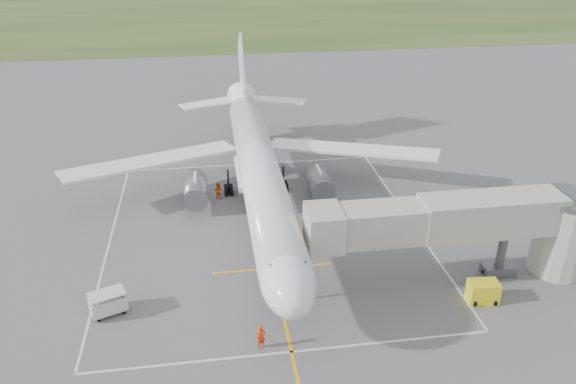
{
  "coord_description": "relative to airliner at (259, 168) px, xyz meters",
  "views": [
    {
      "loc": [
        -4.5,
        -48.62,
        26.32
      ],
      "look_at": [
        2.13,
        -4.0,
        4.0
      ],
      "focal_mm": 35.0,
      "sensor_mm": 36.0,
      "label": 1
    }
  ],
  "objects": [
    {
      "name": "ground",
      "position": [
        0.0,
        -0.75,
        -4.39
      ],
      "size": [
        700.0,
        700.0,
        0.0
      ],
      "primitive_type": "plane",
      "color": "#575759",
      "rests_on": "ground"
    },
    {
      "name": "grass_strip",
      "position": [
        0.0,
        129.25,
        -4.38
      ],
      "size": [
        700.0,
        120.0,
        0.02
      ],
      "primitive_type": "cube",
      "color": "#2F4920",
      "rests_on": "ground"
    },
    {
      "name": "apron_markings",
      "position": [
        0.0,
        -6.57,
        -4.38
      ],
      "size": [
        28.2,
        60.0,
        0.01
      ],
      "color": "#EFAD0E",
      "rests_on": "ground"
    },
    {
      "name": "airliner",
      "position": [
        0.0,
        0.0,
        0.0
      ],
      "size": [
        38.93,
        46.75,
        13.52
      ],
      "color": "white",
      "rests_on": "ground"
    },
    {
      "name": "jet_bridge",
      "position": [
        15.72,
        -14.25,
        0.35
      ],
      "size": [
        23.4,
        5.0,
        7.2
      ],
      "color": "#9F9C8F",
      "rests_on": "ground"
    },
    {
      "name": "gpu_unit",
      "position": [
        15.15,
        -17.34,
        -3.58
      ],
      "size": [
        2.34,
        1.76,
        1.66
      ],
      "rotation": [
        0.0,
        0.0,
        -0.1
      ],
      "color": "yellow",
      "rests_on": "ground"
    },
    {
      "name": "baggage_cart",
      "position": [
        -12.64,
        -14.72,
        -3.49
      ],
      "size": [
        2.92,
        2.34,
        1.77
      ],
      "rotation": [
        0.0,
        0.0,
        0.37
      ],
      "color": "silver",
      "rests_on": "ground"
    },
    {
      "name": "ramp_worker_nose",
      "position": [
        -1.96,
        -20.01,
        -3.49
      ],
      "size": [
        0.78,
        0.66,
        1.8
      ],
      "primitive_type": "imported",
      "rotation": [
        0.0,
        0.0,
        0.43
      ],
      "color": "#EE3607",
      "rests_on": "ground"
    },
    {
      "name": "ramp_worker_wing",
      "position": [
        -3.99,
        2.9,
        -3.48
      ],
      "size": [
        1.1,
        1.0,
        1.82
      ],
      "primitive_type": "imported",
      "rotation": [
        0.0,
        0.0,
        2.7
      ],
      "color": "#DB5706",
      "rests_on": "ground"
    }
  ]
}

